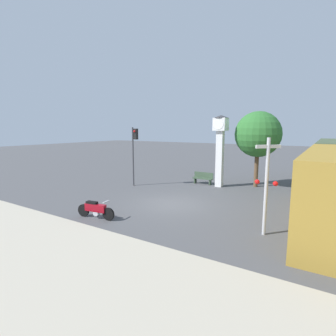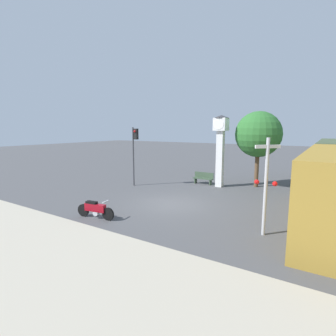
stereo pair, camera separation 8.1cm
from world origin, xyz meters
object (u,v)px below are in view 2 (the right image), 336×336
bench (203,178)px  motorcycle (95,209)px  clock_tower (221,140)px  railroad_crossing_signal (266,183)px  street_tree (258,134)px  traffic_light (135,146)px

bench → motorcycle: bearing=-96.0°
motorcycle → bench: 10.22m
clock_tower → railroad_crossing_signal: size_ratio=1.33×
bench → clock_tower: bearing=-8.7°
clock_tower → railroad_crossing_signal: (4.90, -7.64, -1.30)m
clock_tower → bench: size_ratio=3.32×
street_tree → traffic_light: bearing=-150.0°
motorcycle → traffic_light: (-3.07, 6.78, 2.59)m
motorcycle → clock_tower: (2.50, 9.94, 3.03)m
railroad_crossing_signal → bench: (-6.33, 7.86, -1.69)m
street_tree → railroad_crossing_signal: bearing=-74.3°
clock_tower → street_tree: (2.36, 1.42, 0.44)m
street_tree → bench: bearing=-162.4°
railroad_crossing_signal → street_tree: street_tree is taller
motorcycle → traffic_light: size_ratio=0.47×
traffic_light → bench: traffic_light is taller
railroad_crossing_signal → motorcycle: bearing=-162.7°
railroad_crossing_signal → bench: railroad_crossing_signal is taller
motorcycle → clock_tower: size_ratio=0.40×
clock_tower → traffic_light: bearing=-150.4°
traffic_light → street_tree: 9.19m
traffic_light → street_tree: size_ratio=0.79×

